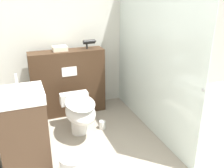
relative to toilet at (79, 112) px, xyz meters
The scene contains 9 objects.
wall_back 1.36m from the toilet, 70.89° to the left, with size 8.00×0.06×2.50m.
partition_panel 0.72m from the toilet, 89.19° to the left, with size 1.11×0.28×1.01m.
shower_glass 1.18m from the toilet, ahead, with size 0.04×2.11×2.02m.
toilet is the anchor object (origin of this frame).
sink_vanity 0.84m from the toilet, 148.83° to the right, with size 0.49×0.43×1.07m.
hair_drier 1.10m from the toilet, 62.16° to the left, with size 0.21×0.06×0.14m.
folded_towel 1.02m from the toilet, 96.01° to the left, with size 0.21×0.18×0.07m.
spare_toilet_roll 0.44m from the toilet, ahead, with size 0.09×0.09×0.12m.
waste_bin 0.88m from the toilet, 109.09° to the right, with size 0.28×0.28×0.29m.
Camera 1 is at (-0.98, -1.62, 1.90)m, focal length 40.00 mm.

